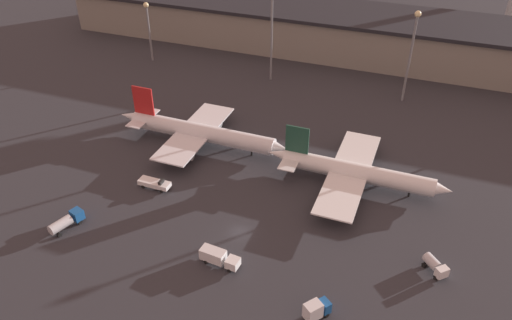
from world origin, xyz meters
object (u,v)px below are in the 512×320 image
service_vehicle_2 (66,222)px  service_vehicle_0 (218,257)px  service_vehicle_1 (435,266)px  service_vehicle_4 (155,183)px  airplane_0 (200,132)px  airplane_1 (355,172)px  service_vehicle_3 (316,310)px

service_vehicle_2 → service_vehicle_0: bearing=-69.3°
service_vehicle_1 → service_vehicle_4: (-62.49, 4.16, -0.37)m
airplane_0 → service_vehicle_1: (60.72, -24.72, -2.09)m
airplane_0 → airplane_1: 41.05m
service_vehicle_2 → service_vehicle_3: 54.63m
airplane_0 → service_vehicle_2: (-11.95, -39.07, -1.98)m
airplane_0 → service_vehicle_4: 20.78m
airplane_0 → service_vehicle_0: 43.19m
airplane_1 → airplane_0: bearing=176.1°
airplane_0 → service_vehicle_2: bearing=-106.7°
service_vehicle_0 → service_vehicle_2: bearing=-171.8°
service_vehicle_0 → service_vehicle_1: 40.83m
service_vehicle_1 → service_vehicle_4: bearing=-137.7°
service_vehicle_0 → service_vehicle_2: 33.84m
airplane_1 → service_vehicle_0: bearing=-118.9°
service_vehicle_0 → service_vehicle_2: service_vehicle_0 is taller
airplane_0 → service_vehicle_0: airplane_0 is taller
service_vehicle_3 → service_vehicle_4: (-44.33, 22.26, -0.79)m
service_vehicle_2 → service_vehicle_3: service_vehicle_3 is taller
airplane_1 → service_vehicle_3: airplane_1 is taller
service_vehicle_4 → airplane_1: bearing=22.8°
service_vehicle_1 → service_vehicle_4: size_ratio=0.69×
service_vehicle_0 → service_vehicle_4: size_ratio=1.06×
service_vehicle_3 → service_vehicle_4: service_vehicle_3 is taller
service_vehicle_1 → service_vehicle_3: 25.64m
service_vehicle_0 → service_vehicle_1: size_ratio=1.54×
airplane_0 → airplane_1: (40.94, -3.02, -0.17)m
airplane_1 → service_vehicle_2: size_ratio=5.45×
service_vehicle_0 → service_vehicle_2: (-33.79, -1.87, -0.02)m
airplane_1 → service_vehicle_0: airplane_1 is taller
airplane_1 → service_vehicle_1: 29.43m
service_vehicle_4 → service_vehicle_1: bearing=-3.3°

